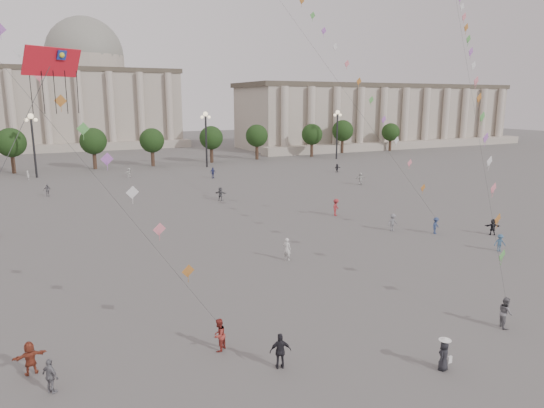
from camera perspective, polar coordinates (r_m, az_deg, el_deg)
name	(u,v)px	position (r m, az deg, el deg)	size (l,w,h in m)	color
ground	(352,339)	(27.87, 9.41, -15.39)	(360.00, 360.00, 0.00)	#595654
hall_east	(379,116)	(144.98, 12.47, 10.13)	(84.00, 26.22, 17.20)	#A99E8E
hall_central	(88,95)	(149.93, -20.79, 11.92)	(48.30, 34.30, 35.50)	#A99E8E
tree_row	(119,139)	(99.35, -17.54, 7.30)	(137.12, 5.12, 8.00)	#35251A
lamp_post_mid_west	(32,134)	(90.16, -26.36, 7.43)	(2.00, 0.90, 10.65)	#262628
lamp_post_mid_east	(206,129)	(94.89, -7.79, 8.74)	(2.00, 0.90, 10.65)	#262628
lamp_post_far_east	(337,125)	(108.08, 7.69, 9.14)	(2.00, 0.90, 10.65)	#262628
person_crowd_0	(213,173)	(81.60, -6.98, 3.68)	(1.08, 0.45, 1.84)	navy
person_crowd_3	(493,227)	(51.51, 24.54, -2.46)	(1.47, 0.47, 1.59)	black
person_crowd_4	(129,173)	(85.58, -16.48, 3.57)	(1.47, 0.47, 1.58)	silver
person_crowd_6	(393,222)	(49.70, 14.01, -2.11)	(1.14, 0.65, 1.76)	slate
person_crowd_7	(360,179)	(75.90, 10.35, 2.95)	(1.76, 0.56, 1.90)	silver
person_crowd_8	(336,207)	(55.04, 7.54, -0.38)	(1.25, 0.72, 1.94)	maroon
person_crowd_9	(337,168)	(88.48, 7.67, 4.21)	(1.42, 0.45, 1.53)	black
person_crowd_10	(28,175)	(88.83, -26.78, 3.04)	(0.55, 0.36, 1.51)	silver
person_crowd_12	(220,194)	(63.19, -6.08, 1.20)	(1.64, 0.52, 1.77)	#5B5B5F
person_crowd_13	(287,249)	(39.58, 1.77, -5.32)	(0.68, 0.45, 1.87)	silver
person_crowd_14	(500,243)	(46.23, 25.23, -4.15)	(0.99, 0.57, 1.53)	#375B7D
person_crowd_16	(47,190)	(72.36, -24.92, 1.48)	(0.98, 0.41, 1.68)	slate
tourist_1	(280,351)	(24.52, 1.00, -16.91)	(1.05, 0.44, 1.80)	black
tourist_2	(30,358)	(26.71, -26.58, -15.89)	(1.53, 0.49, 1.65)	brown
tourist_3	(50,376)	(24.82, -24.61, -17.92)	(0.97, 0.40, 1.65)	slate
kite_flyer_0	(219,335)	(26.16, -6.26, -15.07)	(0.85, 0.66, 1.75)	maroon
kite_flyer_1	(436,226)	(49.88, 18.71, -2.42)	(1.06, 0.61, 1.64)	navy
kite_flyer_2	(505,312)	(31.39, 25.76, -11.41)	(0.88, 0.69, 1.81)	slate
hat_person	(444,354)	(25.80, 19.58, -16.32)	(0.87, 0.75, 1.69)	black
dragon_kite	(52,83)	(20.35, -24.44, 12.81)	(4.40, 1.56, 14.24)	red
kite_train_east	(462,13)	(57.09, 21.42, 20.16)	(33.22, 40.64, 64.82)	#3F3F3F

